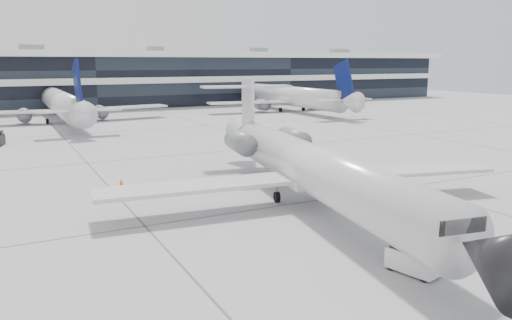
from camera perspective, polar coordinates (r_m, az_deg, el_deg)
ground at (r=32.85m, az=4.58°, el=-4.97°), size 220.00×220.00×0.00m
terminal at (r=110.11m, az=-18.74°, el=8.45°), size 170.00×22.00×10.00m
bg_jet_center at (r=82.73m, az=-21.11°, el=4.10°), size 32.00×40.00×9.60m
bg_jet_right at (r=95.62m, az=3.51°, el=5.68°), size 32.00×40.00×9.60m
regional_jet at (r=31.96m, az=6.00°, el=-0.61°), size 26.61×33.19×7.68m
baggage_tug at (r=23.39m, az=17.53°, el=-10.63°), size 1.83×2.49×1.42m
traffic_cone at (r=38.29m, az=-15.16°, el=-2.54°), size 0.48×0.48×0.62m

